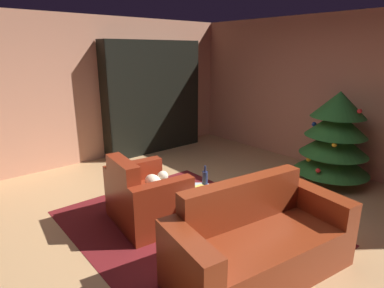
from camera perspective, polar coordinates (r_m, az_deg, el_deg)
The scene contains 11 objects.
ground_plane at distance 4.06m, azimuth 1.72°, elevation -13.56°, with size 7.30×7.30×0.00m, color tan.
wall_back at distance 6.00m, azimuth 24.01°, elevation 8.14°, with size 6.20×0.06×2.62m, color tan.
wall_left at distance 6.20m, azimuth -17.67°, elevation 9.00°, with size 0.06×6.07×2.62m, color tan.
area_rug at distance 3.93m, azimuth -0.55°, elevation -14.59°, with size 2.95×2.34×0.01m, color maroon.
bookshelf_unit at distance 6.63m, azimuth -5.87°, elevation 8.27°, with size 0.35×2.11×2.21m.
armchair_red at distance 3.95m, azimuth -8.28°, elevation -9.61°, with size 1.01×0.85×0.85m.
couch_red at distance 3.17m, azimuth 11.73°, elevation -17.07°, with size 1.00×1.86×0.86m.
coffee_table at distance 3.82m, azimuth 1.11°, elevation -9.29°, with size 0.61×0.61×0.42m.
book_stack_on_table at distance 3.79m, azimuth 1.64°, elevation -8.20°, with size 0.20×0.17×0.06m.
bottle_on_table at distance 3.89m, azimuth 2.31°, elevation -6.26°, with size 0.07×0.07×0.28m.
decorated_tree at distance 5.40m, azimuth 24.08°, elevation 1.01°, with size 1.13×1.13×1.44m.
Camera 1 is at (2.62, -2.35, 2.03)m, focal length 29.98 mm.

